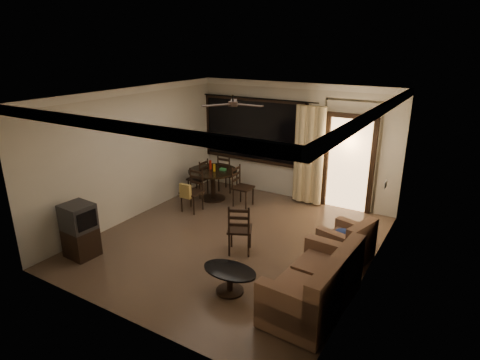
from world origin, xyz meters
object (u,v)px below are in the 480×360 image
Objects in this scene: dining_table at (213,176)px; dining_chair_west at (199,185)px; dining_chair_south at (192,198)px; dining_chair_north at (228,180)px; armchair at (348,244)px; dining_chair_east at (243,194)px; coffee_table at (230,277)px; side_chair at (240,238)px; sofa at (316,287)px; tv_cabinet at (80,230)px.

dining_chair_west is at bearing -178.71° from dining_table.
dining_chair_south is 1.00× the size of dining_chair_north.
armchair is at bearing 152.70° from dining_chair_north.
coffee_table is at bearing -153.18° from dining_chair_east.
dining_chair_north is 1.02× the size of armchair.
sofa is at bearing 129.10° from side_chair.
side_chair reaches higher than dining_table.
dining_chair_north is at bearing 90.84° from dining_table.
armchair is (4.14, 2.30, -0.18)m from tv_cabinet.
dining_chair_west is 1.00× the size of dining_chair_east.
dining_table is 0.90m from dining_chair_south.
dining_table is at bearing 128.38° from coffee_table.
dining_chair_west is at bearing 57.09° from dining_chair_north.
dining_table is at bearing 146.36° from sofa.
armchair is at bearing 177.13° from side_chair.
dining_chair_west reaches higher than armchair.
dining_chair_north reaches higher than sofa.
dining_table is 0.73m from dining_chair_north.
dining_table reaches higher than dining_chair_west.
side_chair reaches higher than sofa.
armchair is 2.26m from coffee_table.
armchair is at bearing -5.86° from dining_chair_south.
dining_table reaches higher than dining_chair_north.
dining_chair_east is at bearing 90.19° from dining_chair_west.
side_chair is at bearing -142.56° from armchair.
dining_chair_west is 1.27m from dining_chair_east.
coffee_table is 1.25m from side_chair.
armchair is at bearing 55.96° from coffee_table.
dining_chair_west is at bearing 149.46° from sofa.
sofa is at bearing -36.88° from dining_table.
dining_chair_east is at bearing 0.51° from dining_table.
dining_chair_east is 1.02× the size of armchair.
side_chair is at bearing 126.08° from dining_chair_north.
dining_chair_south and dining_chair_north have the same top height.
side_chair is (-1.77, -0.73, -0.03)m from armchair.
dining_chair_north is 0.54× the size of sofa.
tv_cabinet reaches higher than dining_table.
dining_chair_east is 0.96× the size of tv_cabinet.
armchair is at bearing 93.93° from sofa.
dining_chair_east and dining_chair_north have the same top height.
sofa is (4.16, 0.71, -0.14)m from tv_cabinet.
coffee_table is at bearing 88.61° from side_chair.
dining_table reaches higher than sofa.
sofa is 1.99× the size of coffee_table.
dining_chair_north is at bearing 168.21° from armchair.
sofa reaches higher than armchair.
dining_chair_south is at bearing -89.51° from dining_table.
dining_chair_west is 1.00× the size of dining_chair_south.
dining_table is 0.67× the size of sofa.
tv_cabinet is 2.85m from side_chair.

